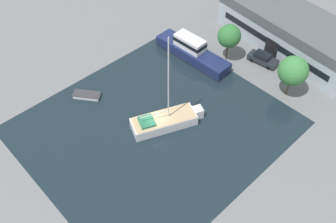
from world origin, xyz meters
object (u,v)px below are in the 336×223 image
(parked_car, at_px, (263,58))
(sailboat_moored, at_px, (165,121))
(warehouse_building, at_px, (292,30))
(quay_tree_near_building, at_px, (229,36))
(small_dinghy, at_px, (87,95))
(quay_tree_by_water, at_px, (293,71))
(motor_cruiser, at_px, (192,51))

(parked_car, bearing_deg, sailboat_moored, -10.82)
(warehouse_building, bearing_deg, quay_tree_near_building, -109.06)
(warehouse_building, xyz_separation_m, small_dinghy, (-12.49, -30.38, -2.50))
(warehouse_building, distance_m, parked_car, 6.93)
(quay_tree_near_building, bearing_deg, quay_tree_by_water, 1.32)
(quay_tree_near_building, distance_m, quay_tree_by_water, 10.82)
(quay_tree_near_building, bearing_deg, parked_car, 36.87)
(quay_tree_near_building, relative_size, sailboat_moored, 0.44)
(quay_tree_near_building, height_order, small_dinghy, quay_tree_near_building)
(quay_tree_by_water, relative_size, small_dinghy, 1.62)
(quay_tree_by_water, relative_size, sailboat_moored, 0.46)
(quay_tree_near_building, relative_size, motor_cruiser, 0.46)
(quay_tree_by_water, height_order, parked_car, quay_tree_by_water)
(motor_cruiser, xyz_separation_m, small_dinghy, (-4.00, -16.79, -0.95))
(quay_tree_near_building, bearing_deg, small_dinghy, -111.12)
(parked_car, bearing_deg, quay_tree_by_water, 56.81)
(motor_cruiser, bearing_deg, warehouse_building, -34.16)
(quay_tree_by_water, relative_size, parked_car, 1.30)
(warehouse_building, bearing_deg, parked_car, -85.99)
(quay_tree_near_building, distance_m, parked_car, 6.46)
(quay_tree_near_building, distance_m, motor_cruiser, 6.12)
(sailboat_moored, xyz_separation_m, small_dinghy, (-11.29, -4.40, -0.50))
(warehouse_building, bearing_deg, quay_tree_by_water, -51.47)
(sailboat_moored, height_order, small_dinghy, sailboat_moored)
(warehouse_building, bearing_deg, sailboat_moored, -86.88)
(sailboat_moored, bearing_deg, small_dinghy, -135.81)
(quay_tree_by_water, relative_size, motor_cruiser, 0.48)
(parked_car, distance_m, small_dinghy, 26.75)
(quay_tree_near_building, relative_size, quay_tree_by_water, 0.96)
(quay_tree_near_building, distance_m, small_dinghy, 22.28)
(sailboat_moored, height_order, motor_cruiser, sailboat_moored)
(warehouse_building, xyz_separation_m, quay_tree_by_water, (6.23, -9.68, 1.37))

